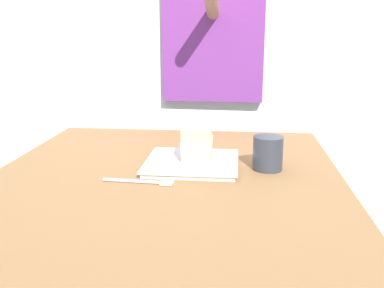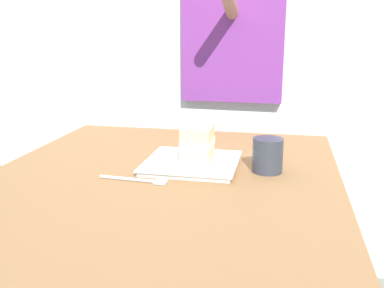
% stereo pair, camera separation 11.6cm
% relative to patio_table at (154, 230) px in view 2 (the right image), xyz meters
% --- Properties ---
extents(patio_table, '(1.17, 0.87, 0.73)m').
position_rel_patio_table_xyz_m(patio_table, '(0.00, 0.00, 0.00)').
color(patio_table, olive).
rests_on(patio_table, ground).
extents(dessert_plate, '(0.24, 0.24, 0.02)m').
position_rel_patio_table_xyz_m(dessert_plate, '(-0.17, 0.06, 0.12)').
color(dessert_plate, white).
rests_on(dessert_plate, patio_table).
extents(cake_slice, '(0.10, 0.08, 0.09)m').
position_rel_patio_table_xyz_m(cake_slice, '(-0.18, 0.07, 0.17)').
color(cake_slice, '#EAD18C').
rests_on(cake_slice, dessert_plate).
extents(dessert_fork, '(0.03, 0.17, 0.01)m').
position_rel_patio_table_xyz_m(dessert_fork, '(-0.02, -0.04, 0.11)').
color(dessert_fork, silver).
rests_on(dessert_fork, patio_table).
extents(coffee_cup, '(0.08, 0.08, 0.09)m').
position_rel_patio_table_xyz_m(coffee_cup, '(-0.16, 0.25, 0.16)').
color(coffee_cup, '#333842').
rests_on(coffee_cup, patio_table).
extents(diner_person, '(0.55, 0.42, 1.54)m').
position_rel_patio_table_xyz_m(diner_person, '(-1.01, 0.07, 0.41)').
color(diner_person, '#452855').
rests_on(diner_person, ground).
extents(patio_building, '(5.15, 2.67, 2.47)m').
position_rel_patio_table_xyz_m(patio_building, '(-3.55, 0.24, 0.62)').
color(patio_building, silver).
rests_on(patio_building, ground).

